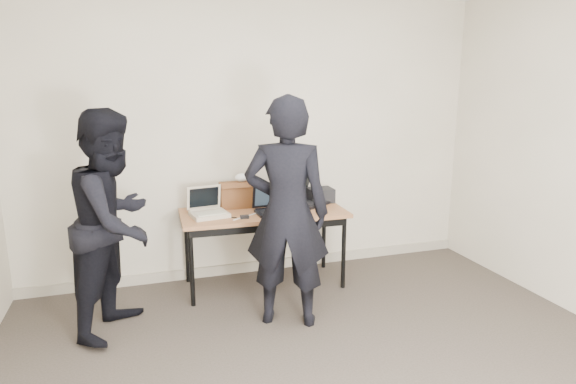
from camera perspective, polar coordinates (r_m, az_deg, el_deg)
name	(u,v)px	position (r m, az deg, el deg)	size (l,w,h in m)	color
room	(362,184)	(2.57, 8.79, 1.00)	(4.60, 4.60, 2.80)	#423A32
desk	(264,218)	(4.43, -2.85, -3.07)	(1.52, 0.70, 0.72)	#99613A
laptop_beige	(208,210)	(4.32, -9.46, -2.12)	(0.36, 0.35, 0.25)	#C3B59C
laptop_center	(272,206)	(4.38, -1.91, -1.70)	(0.31, 0.30, 0.24)	black
laptop_right	(306,197)	(4.70, 2.14, -0.59)	(0.50, 0.50, 0.27)	black
leather_satchel	(239,194)	(4.55, -5.80, -0.25)	(0.36, 0.18, 0.25)	brown
tissue	(242,178)	(4.53, -5.49, 1.72)	(0.13, 0.10, 0.08)	white
equipment_box	(321,195)	(4.76, 3.88, -0.36)	(0.24, 0.20, 0.14)	black
power_brick	(245,217)	(4.20, -5.17, -2.95)	(0.07, 0.05, 0.03)	black
cables	(269,211)	(4.43, -2.28, -2.22)	(1.15, 0.48, 0.01)	black
person_typist	(287,213)	(3.69, -0.15, -2.51)	(0.65, 0.43, 1.79)	black
person_observer	(115,223)	(3.83, -19.85, -3.43)	(0.82, 0.64, 1.70)	black
baseboard	(260,266)	(4.97, -3.35, -8.69)	(4.50, 0.03, 0.10)	#ACA38F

